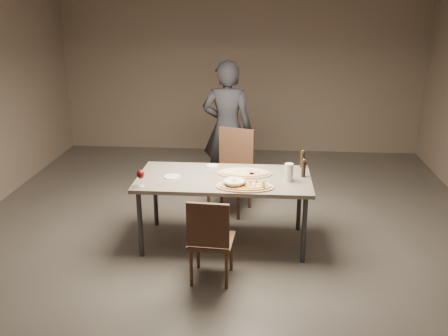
# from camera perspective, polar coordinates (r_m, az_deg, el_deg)

# --- Properties ---
(room) EXTENTS (7.00, 7.00, 7.00)m
(room) POSITION_cam_1_polar(r_m,az_deg,el_deg) (5.00, 0.00, 5.97)
(room) COLOR #58534C
(room) RESTS_ON ground
(dining_table) EXTENTS (1.80, 0.90, 0.75)m
(dining_table) POSITION_cam_1_polar(r_m,az_deg,el_deg) (5.20, 0.00, -1.64)
(dining_table) COLOR slate
(dining_table) RESTS_ON ground
(zucchini_pizza) EXTENTS (0.57, 0.32, 0.05)m
(zucchini_pizza) POSITION_cam_1_polar(r_m,az_deg,el_deg) (4.90, 2.40, -2.05)
(zucchini_pizza) COLOR tan
(zucchini_pizza) RESTS_ON dining_table
(ham_pizza) EXTENTS (0.57, 0.32, 0.04)m
(ham_pizza) POSITION_cam_1_polar(r_m,az_deg,el_deg) (5.27, 2.39, -0.54)
(ham_pizza) COLOR tan
(ham_pizza) RESTS_ON dining_table
(bread_basket) EXTENTS (0.22, 0.22, 0.08)m
(bread_basket) POSITION_cam_1_polar(r_m,az_deg,el_deg) (4.89, 1.20, -1.71)
(bread_basket) COLOR beige
(bread_basket) RESTS_ON dining_table
(oil_dish) EXTENTS (0.13, 0.13, 0.01)m
(oil_dish) POSITION_cam_1_polar(r_m,az_deg,el_deg) (5.51, -1.37, 0.26)
(oil_dish) COLOR white
(oil_dish) RESTS_ON dining_table
(pepper_mill_left) EXTENTS (0.05, 0.05, 0.20)m
(pepper_mill_left) POSITION_cam_1_polar(r_m,az_deg,el_deg) (5.52, 8.94, 1.01)
(pepper_mill_left) COLOR black
(pepper_mill_left) RESTS_ON dining_table
(pepper_mill_right) EXTENTS (0.05, 0.05, 0.19)m
(pepper_mill_right) POSITION_cam_1_polar(r_m,az_deg,el_deg) (5.23, 9.08, -0.05)
(pepper_mill_right) COLOR black
(pepper_mill_right) RESTS_ON dining_table
(carafe) EXTENTS (0.09, 0.09, 0.18)m
(carafe) POSITION_cam_1_polar(r_m,az_deg,el_deg) (5.09, 7.42, -0.50)
(carafe) COLOR silver
(carafe) RESTS_ON dining_table
(wine_glass) EXTENTS (0.08, 0.08, 0.17)m
(wine_glass) POSITION_cam_1_polar(r_m,az_deg,el_deg) (4.96, -9.51, -0.78)
(wine_glass) COLOR silver
(wine_glass) RESTS_ON dining_table
(side_plate) EXTENTS (0.17, 0.17, 0.01)m
(side_plate) POSITION_cam_1_polar(r_m,az_deg,el_deg) (5.21, -5.95, -0.99)
(side_plate) COLOR white
(side_plate) RESTS_ON dining_table
(chair_near) EXTENTS (0.42, 0.42, 0.84)m
(chair_near) POSITION_cam_1_polar(r_m,az_deg,el_deg) (4.55, -1.61, -7.85)
(chair_near) COLOR #442A1C
(chair_near) RESTS_ON ground
(chair_far) EXTENTS (0.61, 0.61, 1.01)m
(chair_far) POSITION_cam_1_polar(r_m,az_deg,el_deg) (6.12, 1.01, 0.28)
(chair_far) COLOR #442A1C
(chair_far) RESTS_ON ground
(diner) EXTENTS (0.69, 0.49, 1.79)m
(diner) POSITION_cam_1_polar(r_m,az_deg,el_deg) (6.52, 0.36, 4.48)
(diner) COLOR black
(diner) RESTS_ON ground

